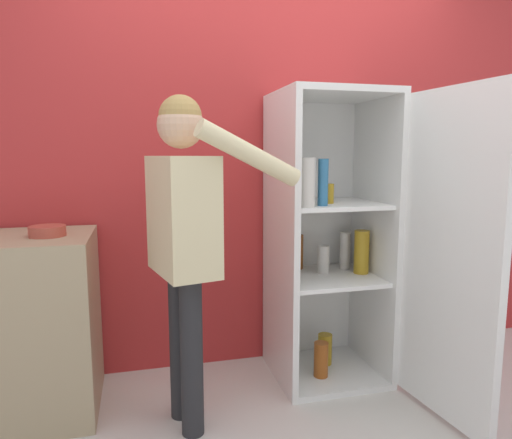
% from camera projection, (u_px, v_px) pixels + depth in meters
% --- Properties ---
extents(wall_back, '(7.00, 0.06, 2.55)m').
position_uv_depth(wall_back, '(260.00, 160.00, 2.83)').
color(wall_back, '#B72D2D').
rests_on(wall_back, ground_plane).
extents(refrigerator, '(0.72, 1.21, 1.66)m').
position_uv_depth(refrigerator, '(348.00, 242.00, 2.58)').
color(refrigerator, white).
rests_on(refrigerator, ground_plane).
extents(person, '(0.69, 0.53, 1.57)m').
position_uv_depth(person, '(185.00, 223.00, 2.10)').
color(person, '#262628').
rests_on(person, ground_plane).
extents(counter, '(0.64, 0.60, 0.91)m').
position_uv_depth(counter, '(29.00, 326.00, 2.29)').
color(counter, tan).
rests_on(counter, ground_plane).
extents(bowl, '(0.17, 0.17, 0.05)m').
position_uv_depth(bowl, '(47.00, 231.00, 2.22)').
color(bowl, '#B24738').
rests_on(bowl, counter).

